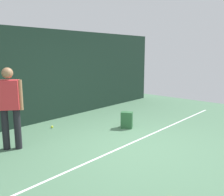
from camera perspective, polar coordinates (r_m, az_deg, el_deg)
The scene contains 7 objects.
ground_plane at distance 5.52m, azimuth 3.17°, elevation -10.78°, with size 12.00×12.00×0.00m, color #4C7556.
back_fence at distance 7.41m, azimuth -15.27°, elevation 4.92°, with size 10.00×0.10×2.66m, color #192D23.
court_line at distance 5.51m, azimuth 3.27°, elevation -10.79°, with size 9.00×0.05×0.00m, color white.
tennis_player at distance 5.46m, azimuth -22.44°, elevation -1.21°, with size 0.45×0.42×1.70m.
backpack at distance 6.67m, azimuth 3.43°, elevation -5.10°, with size 0.37×0.36×0.44m.
tennis_ball_near_player at distance 6.87m, azimuth -13.61°, elevation -6.45°, with size 0.07×0.07×0.07m, color #CCE033.
tennis_ball_by_fence at distance 7.56m, azimuth 3.04°, elevation -4.61°, with size 0.07×0.07×0.07m, color #CCE033.
Camera 1 is at (-4.04, -3.18, 2.00)m, focal length 39.83 mm.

